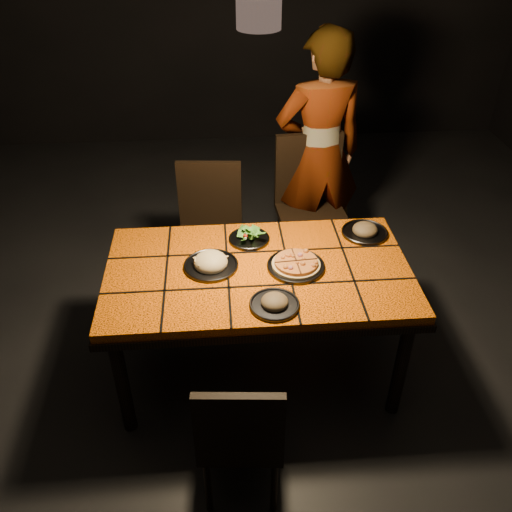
{
  "coord_description": "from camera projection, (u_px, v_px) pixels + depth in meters",
  "views": [
    {
      "loc": [
        -0.19,
        -2.28,
        2.45
      ],
      "look_at": [
        -0.01,
        0.01,
        0.82
      ],
      "focal_mm": 38.0,
      "sensor_mm": 36.0,
      "label": 1
    }
  ],
  "objects": [
    {
      "name": "plate_pasta",
      "position": [
        211.0,
        263.0,
        2.84
      ],
      "size": [
        0.29,
        0.29,
        0.09
      ],
      "color": "#343438",
      "rests_on": "dining_table"
    },
    {
      "name": "dining_table",
      "position": [
        258.0,
        280.0,
        2.89
      ],
      "size": [
        1.62,
        0.92,
        0.75
      ],
      "color": "#FF6B08",
      "rests_on": "ground"
    },
    {
      "name": "plate_salad",
      "position": [
        249.0,
        236.0,
        3.05
      ],
      "size": [
        0.23,
        0.23,
        0.07
      ],
      "color": "#343438",
      "rests_on": "dining_table"
    },
    {
      "name": "room_shell",
      "position": [
        258.0,
        133.0,
        2.41
      ],
      "size": [
        6.04,
        7.04,
        3.08
      ],
      "color": "black",
      "rests_on": "ground"
    },
    {
      "name": "chair_near",
      "position": [
        240.0,
        433.0,
        2.34
      ],
      "size": [
        0.4,
        0.4,
        0.82
      ],
      "rotation": [
        0.0,
        0.0,
        3.05
      ],
      "color": "black",
      "rests_on": "ground"
    },
    {
      "name": "chair_far_right",
      "position": [
        310.0,
        199.0,
        3.78
      ],
      "size": [
        0.49,
        0.49,
        1.03
      ],
      "rotation": [
        0.0,
        0.0,
        0.07
      ],
      "color": "black",
      "rests_on": "ground"
    },
    {
      "name": "diner",
      "position": [
        319.0,
        155.0,
        3.74
      ],
      "size": [
        0.68,
        0.5,
        1.71
      ],
      "primitive_type": "imported",
      "rotation": [
        0.0,
        0.0,
        3.29
      ],
      "color": "brown",
      "rests_on": "ground"
    },
    {
      "name": "chair_far_left",
      "position": [
        210.0,
        224.0,
        3.61
      ],
      "size": [
        0.46,
        0.46,
        0.94
      ],
      "rotation": [
        0.0,
        0.0,
        -0.09
      ],
      "color": "black",
      "rests_on": "ground"
    },
    {
      "name": "plate_pizza",
      "position": [
        296.0,
        265.0,
        2.84
      ],
      "size": [
        0.31,
        0.31,
        0.04
      ],
      "color": "#343438",
      "rests_on": "dining_table"
    },
    {
      "name": "plate_mushroom_b",
      "position": [
        365.0,
        230.0,
        3.11
      ],
      "size": [
        0.27,
        0.27,
        0.09
      ],
      "color": "#343438",
      "rests_on": "dining_table"
    },
    {
      "name": "pendant_lamp",
      "position": [
        259.0,
        8.0,
        2.11
      ],
      "size": [
        0.18,
        0.18,
        1.06
      ],
      "color": "black",
      "rests_on": "room_shell"
    },
    {
      "name": "plate_mushroom_a",
      "position": [
        275.0,
        303.0,
        2.58
      ],
      "size": [
        0.24,
        0.24,
        0.08
      ],
      "color": "#343438",
      "rests_on": "dining_table"
    }
  ]
}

